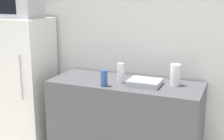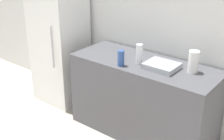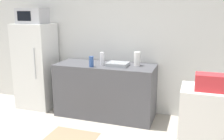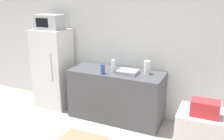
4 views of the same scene
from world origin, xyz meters
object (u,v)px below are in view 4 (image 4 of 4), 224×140
Objects in this scene: refrigerator at (53,68)px; bottle_tall at (113,66)px; paper_towel_roll at (147,67)px; microwave at (50,22)px; basket at (205,108)px; bottle_short at (103,69)px.

refrigerator is 1.39m from bottle_tall.
paper_towel_roll is at bearing 14.12° from bottle_tall.
paper_towel_roll is (1.95, 0.07, -0.69)m from microwave.
refrigerator is 3.34m from basket.
refrigerator reaches higher than paper_towel_roll.
refrigerator is 3.14× the size of microwave.
refrigerator is 1.96m from paper_towel_roll.
paper_towel_roll is at bearing 2.15° from microwave.
bottle_short is 0.75× the size of paper_towel_roll.
refrigerator reaches higher than bottle_tall.
paper_towel_roll reaches higher than bottle_short.
microwave is 1.47m from bottle_short.
basket is 1.21× the size of paper_towel_roll.
bottle_short is (1.25, -0.25, 0.22)m from refrigerator.
bottle_tall is 0.95× the size of paper_towel_roll.
bottle_tall is (1.37, -0.07, -0.70)m from microwave.
paper_towel_roll reaches higher than bottle_tall.
microwave reaches higher than basket.
bottle_tall is at bearing -3.03° from refrigerator.
microwave is at bearing 177.02° from bottle_tall.
bottle_tall is at bearing 55.94° from bottle_short.
refrigerator is 9.11× the size of bottle_short.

